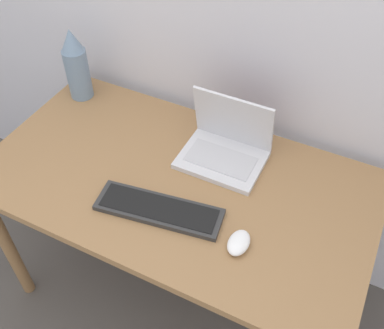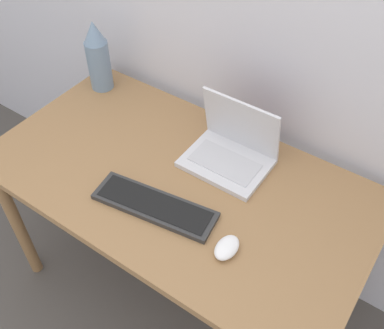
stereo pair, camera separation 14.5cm
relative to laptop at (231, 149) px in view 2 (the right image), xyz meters
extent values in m
cube|color=olive|center=(-0.11, -0.18, -0.07)|extent=(1.35, 0.74, 0.03)
cylinder|color=olive|center=(-0.73, -0.49, -0.44)|extent=(0.05, 0.05, 0.71)
cylinder|color=olive|center=(-0.73, 0.13, -0.44)|extent=(0.05, 0.05, 0.71)
cylinder|color=olive|center=(0.51, 0.13, -0.44)|extent=(0.05, 0.05, 0.71)
cube|color=silver|center=(0.00, -0.03, -0.04)|extent=(0.29, 0.22, 0.02)
cube|color=#B7B7BC|center=(0.00, -0.04, -0.03)|extent=(0.24, 0.12, 0.00)
cube|color=silver|center=(0.00, 0.06, 0.08)|extent=(0.29, 0.05, 0.22)
cube|color=black|center=(0.00, 0.07, 0.08)|extent=(0.26, 0.04, 0.19)
cube|color=#2D2D2D|center=(-0.09, -0.33, -0.04)|extent=(0.42, 0.18, 0.02)
cube|color=black|center=(-0.09, -0.33, -0.03)|extent=(0.39, 0.15, 0.00)
ellipsoid|color=white|center=(0.19, -0.34, -0.03)|extent=(0.06, 0.10, 0.03)
cylinder|color=slate|center=(-0.68, 0.07, 0.05)|extent=(0.09, 0.09, 0.21)
cone|color=slate|center=(-0.68, 0.07, 0.20)|extent=(0.09, 0.09, 0.09)
camera|label=1|loc=(0.41, -1.08, 1.09)|focal=42.00mm
camera|label=2|loc=(0.53, -1.01, 1.09)|focal=42.00mm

